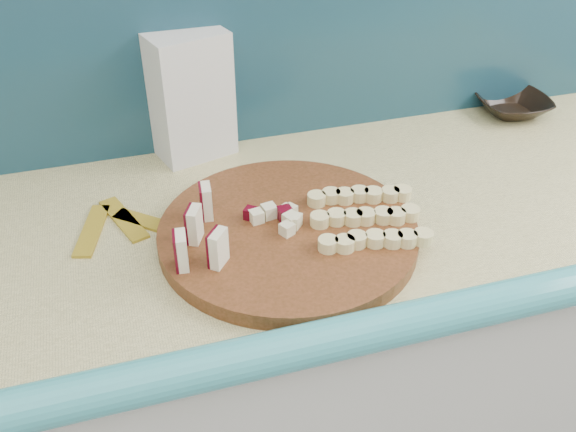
{
  "coord_description": "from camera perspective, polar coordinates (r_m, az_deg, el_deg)",
  "views": [
    {
      "loc": [
        0.08,
        0.64,
        1.54
      ],
      "look_at": [
        0.32,
        1.43,
        0.96
      ],
      "focal_mm": 40.0,
      "sensor_mm": 36.0,
      "label": 1
    }
  ],
  "objects": [
    {
      "name": "apple_wedges",
      "position": [
        0.98,
        -7.87,
        -1.28
      ],
      "size": [
        0.08,
        0.16,
        0.06
      ],
      "color": "#F5E9C4",
      "rests_on": "cutting_board"
    },
    {
      "name": "flour_bag",
      "position": [
        1.24,
        -8.72,
        10.58
      ],
      "size": [
        0.16,
        0.14,
        0.24
      ],
      "primitive_type": "cube",
      "rotation": [
        0.0,
        0.0,
        0.28
      ],
      "color": "silver",
      "rests_on": "kitchen_counter"
    },
    {
      "name": "apple_chunks",
      "position": [
        1.02,
        -1.42,
        -0.55
      ],
      "size": [
        0.07,
        0.07,
        0.02
      ],
      "color": "#FDF5CB",
      "rests_on": "cutting_board"
    },
    {
      "name": "brown_bowl",
      "position": [
        1.51,
        19.33,
        9.29
      ],
      "size": [
        0.16,
        0.16,
        0.04
      ],
      "primitive_type": "imported",
      "rotation": [
        0.0,
        0.0,
        -0.06
      ],
      "color": "black",
      "rests_on": "kitchen_counter"
    },
    {
      "name": "banana_peel",
      "position": [
        1.11,
        -14.49,
        -0.72
      ],
      "size": [
        0.19,
        0.16,
        0.01
      ],
      "rotation": [
        0.0,
        0.0,
        0.16
      ],
      "color": "gold",
      "rests_on": "kitchen_counter"
    },
    {
      "name": "cutting_board",
      "position": [
        1.03,
        0.0,
        -1.49
      ],
      "size": [
        0.49,
        0.49,
        0.03
      ],
      "primitive_type": "cylinder",
      "rotation": [
        0.0,
        0.0,
        -0.19
      ],
      "color": "#3F240D",
      "rests_on": "kitchen_counter"
    },
    {
      "name": "banana_slices",
      "position": [
        1.04,
        7.0,
        -0.07
      ],
      "size": [
        0.2,
        0.18,
        0.02
      ],
      "color": "beige",
      "rests_on": "cutting_board"
    },
    {
      "name": "backsplash",
      "position": [
        1.21,
        -15.52,
        15.69
      ],
      "size": [
        2.2,
        0.02,
        0.5
      ],
      "primitive_type": "cube",
      "color": "teal",
      "rests_on": "kitchen_counter"
    },
    {
      "name": "kitchen_counter",
      "position": [
        1.39,
        -9.94,
        -17.03
      ],
      "size": [
        2.2,
        0.63,
        0.91
      ],
      "color": "beige",
      "rests_on": "ground"
    }
  ]
}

